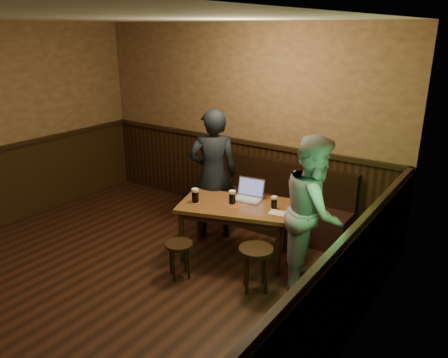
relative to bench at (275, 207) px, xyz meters
name	(u,v)px	position (x,y,z in m)	size (l,w,h in m)	color
room	(87,189)	(-0.77, -2.53, 0.89)	(5.04, 6.04, 2.84)	black
bench	(275,207)	(0.00, 0.00, 0.00)	(2.20, 0.50, 0.95)	black
pub_table	(235,211)	(0.00, -1.02, 0.30)	(1.49, 1.14, 0.71)	#612C1B
stool_left	(179,250)	(-0.26, -1.76, 0.03)	(0.35, 0.35, 0.43)	black
stool_right	(256,256)	(0.58, -1.50, 0.09)	(0.42, 0.42, 0.50)	black
pint_left	(195,196)	(-0.43, -1.25, 0.49)	(0.12, 0.12, 0.18)	#AA1714
pint_mid	(232,197)	(-0.03, -1.03, 0.48)	(0.11, 0.11, 0.17)	#AA1714
pint_right	(274,202)	(0.44, -0.87, 0.47)	(0.10, 0.10, 0.15)	#AA1714
laptop	(249,194)	(0.04, -0.77, 0.46)	(0.38, 0.33, 0.25)	silver
menu	(279,213)	(0.56, -0.96, 0.40)	(0.22, 0.15, 0.00)	silver
person_suit	(213,174)	(-0.58, -0.67, 0.57)	(0.64, 0.42, 1.76)	black
person_grey	(314,212)	(0.99, -1.00, 0.53)	(0.82, 0.64, 1.69)	gray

